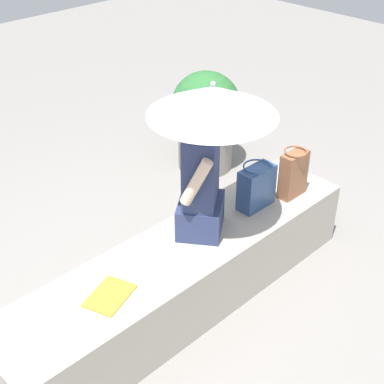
% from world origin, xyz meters
% --- Properties ---
extents(ground_plane, '(14.00, 14.00, 0.00)m').
position_xyz_m(ground_plane, '(0.00, 0.00, 0.00)').
color(ground_plane, gray).
extents(stone_bench, '(2.65, 0.60, 0.48)m').
position_xyz_m(stone_bench, '(0.00, 0.00, 0.24)').
color(stone_bench, '#A8A093').
rests_on(stone_bench, ground).
extents(person_seated, '(0.50, 0.44, 0.90)m').
position_xyz_m(person_seated, '(0.21, 0.06, 0.87)').
color(person_seated, navy).
rests_on(person_seated, stone_bench).
extents(parasol, '(0.77, 0.77, 1.04)m').
position_xyz_m(parasol, '(0.24, -0.00, 1.40)').
color(parasol, '#B7B7BC').
rests_on(parasol, stone_bench).
extents(handbag_black, '(0.27, 0.20, 0.32)m').
position_xyz_m(handbag_black, '(0.68, -0.02, 0.64)').
color(handbag_black, '#335184').
rests_on(handbag_black, stone_bench).
extents(tote_bag_canvas, '(0.22, 0.17, 0.36)m').
position_xyz_m(tote_bag_canvas, '(0.98, -0.11, 0.66)').
color(tote_bag_canvas, brown).
rests_on(tote_bag_canvas, stone_bench).
extents(magazine, '(0.33, 0.28, 0.01)m').
position_xyz_m(magazine, '(-0.61, -0.04, 0.49)').
color(magazine, gold).
rests_on(magazine, stone_bench).
extents(planter_far, '(0.64, 0.64, 0.94)m').
position_xyz_m(planter_far, '(1.44, 1.22, 0.50)').
color(planter_far, gray).
rests_on(planter_far, ground).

